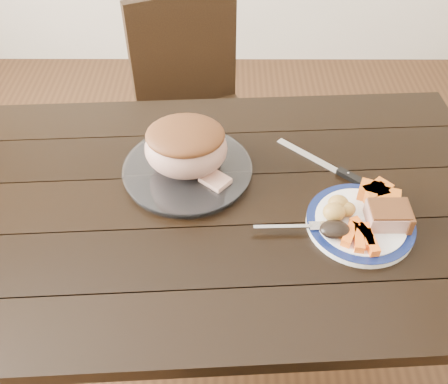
{
  "coord_description": "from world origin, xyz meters",
  "views": [
    {
      "loc": [
        0.08,
        -0.88,
        1.66
      ],
      "look_at": [
        0.08,
        -0.02,
        0.8
      ],
      "focal_mm": 40.0,
      "sensor_mm": 36.0,
      "label": 1
    }
  ],
  "objects_px": {
    "serving_platter": "(188,171)",
    "pork_slice": "(387,216)",
    "chair_far": "(196,107)",
    "roast_joint": "(186,148)",
    "dinner_plate": "(360,224)",
    "carving_knife": "(344,174)",
    "dining_table": "(194,224)",
    "fork": "(297,227)"
  },
  "relations": [
    {
      "from": "serving_platter",
      "to": "pork_slice",
      "type": "distance_m",
      "value": 0.52
    },
    {
      "from": "chair_far",
      "to": "serving_platter",
      "type": "distance_m",
      "value": 0.67
    },
    {
      "from": "serving_platter",
      "to": "roast_joint",
      "type": "height_order",
      "value": "roast_joint"
    },
    {
      "from": "dinner_plate",
      "to": "pork_slice",
      "type": "xyz_separation_m",
      "value": [
        0.06,
        -0.0,
        0.03
      ]
    },
    {
      "from": "serving_platter",
      "to": "roast_joint",
      "type": "distance_m",
      "value": 0.08
    },
    {
      "from": "serving_platter",
      "to": "carving_knife",
      "type": "relative_size",
      "value": 1.34
    },
    {
      "from": "dining_table",
      "to": "serving_platter",
      "type": "height_order",
      "value": "serving_platter"
    },
    {
      "from": "pork_slice",
      "to": "carving_knife",
      "type": "xyz_separation_m",
      "value": [
        -0.06,
        0.18,
        -0.04
      ]
    },
    {
      "from": "dining_table",
      "to": "carving_knife",
      "type": "bearing_deg",
      "value": 13.15
    },
    {
      "from": "dining_table",
      "to": "chair_far",
      "type": "height_order",
      "value": "chair_far"
    },
    {
      "from": "roast_joint",
      "to": "carving_knife",
      "type": "xyz_separation_m",
      "value": [
        0.42,
        -0.01,
        -0.08
      ]
    },
    {
      "from": "chair_far",
      "to": "serving_platter",
      "type": "height_order",
      "value": "chair_far"
    },
    {
      "from": "dining_table",
      "to": "pork_slice",
      "type": "relative_size",
      "value": 17.43
    },
    {
      "from": "dining_table",
      "to": "dinner_plate",
      "type": "distance_m",
      "value": 0.43
    },
    {
      "from": "pork_slice",
      "to": "roast_joint",
      "type": "bearing_deg",
      "value": 158.4
    },
    {
      "from": "fork",
      "to": "dinner_plate",
      "type": "bearing_deg",
      "value": 6.11
    },
    {
      "from": "chair_far",
      "to": "serving_platter",
      "type": "xyz_separation_m",
      "value": [
        0.01,
        -0.63,
        0.23
      ]
    },
    {
      "from": "dining_table",
      "to": "serving_platter",
      "type": "distance_m",
      "value": 0.14
    },
    {
      "from": "fork",
      "to": "roast_joint",
      "type": "distance_m",
      "value": 0.35
    },
    {
      "from": "chair_far",
      "to": "carving_knife",
      "type": "bearing_deg",
      "value": 100.65
    },
    {
      "from": "serving_platter",
      "to": "fork",
      "type": "xyz_separation_m",
      "value": [
        0.27,
        -0.21,
        0.01
      ]
    },
    {
      "from": "dinner_plate",
      "to": "roast_joint",
      "type": "bearing_deg",
      "value": 156.35
    },
    {
      "from": "dinner_plate",
      "to": "serving_platter",
      "type": "distance_m",
      "value": 0.47
    },
    {
      "from": "dinner_plate",
      "to": "carving_knife",
      "type": "xyz_separation_m",
      "value": [
        -0.01,
        0.18,
        -0.0
      ]
    },
    {
      "from": "serving_platter",
      "to": "fork",
      "type": "relative_size",
      "value": 1.89
    },
    {
      "from": "pork_slice",
      "to": "carving_knife",
      "type": "distance_m",
      "value": 0.2
    },
    {
      "from": "pork_slice",
      "to": "roast_joint",
      "type": "xyz_separation_m",
      "value": [
        -0.48,
        0.19,
        0.05
      ]
    },
    {
      "from": "chair_far",
      "to": "roast_joint",
      "type": "height_order",
      "value": "chair_far"
    },
    {
      "from": "chair_far",
      "to": "pork_slice",
      "type": "relative_size",
      "value": 9.83
    },
    {
      "from": "dining_table",
      "to": "serving_platter",
      "type": "bearing_deg",
      "value": 99.89
    },
    {
      "from": "fork",
      "to": "serving_platter",
      "type": "bearing_deg",
      "value": 140.89
    },
    {
      "from": "dining_table",
      "to": "pork_slice",
      "type": "bearing_deg",
      "value": -10.85
    },
    {
      "from": "dinner_plate",
      "to": "pork_slice",
      "type": "height_order",
      "value": "pork_slice"
    },
    {
      "from": "dinner_plate",
      "to": "serving_platter",
      "type": "relative_size",
      "value": 0.77
    },
    {
      "from": "dining_table",
      "to": "pork_slice",
      "type": "height_order",
      "value": "pork_slice"
    },
    {
      "from": "chair_far",
      "to": "roast_joint",
      "type": "distance_m",
      "value": 0.7
    },
    {
      "from": "dinner_plate",
      "to": "pork_slice",
      "type": "relative_size",
      "value": 2.74
    },
    {
      "from": "chair_far",
      "to": "dinner_plate",
      "type": "xyz_separation_m",
      "value": [
        0.44,
        -0.82,
        0.23
      ]
    },
    {
      "from": "dinner_plate",
      "to": "carving_knife",
      "type": "height_order",
      "value": "dinner_plate"
    },
    {
      "from": "dinner_plate",
      "to": "fork",
      "type": "xyz_separation_m",
      "value": [
        -0.16,
        -0.02,
        0.01
      ]
    },
    {
      "from": "fork",
      "to": "chair_far",
      "type": "bearing_deg",
      "value": 107.16
    },
    {
      "from": "serving_platter",
      "to": "roast_joint",
      "type": "bearing_deg",
      "value": 180.0
    }
  ]
}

